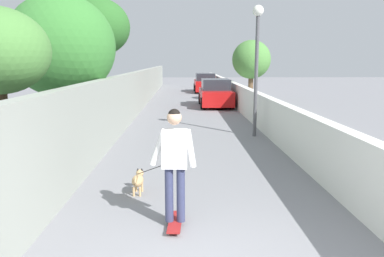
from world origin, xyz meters
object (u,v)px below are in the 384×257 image
object	(u,v)px
lamp_post	(257,48)
dog	(138,180)
person_skateboarder	(175,157)
tree_left_near	(62,46)
tree_right_mid	(251,60)
skateboard	(175,222)
tree_left_distant	(98,27)
car_far	(205,83)
car_near	(216,94)

from	to	relation	value
lamp_post	dog	size ratio (longest dim) A/B	2.43
lamp_post	person_skateboarder	xyz separation A→B (m)	(-6.94, 2.58, -1.83)
tree_left_near	tree_right_mid	xyz separation A→B (m)	(11.50, -7.83, -0.37)
lamp_post	skateboard	bearing A→B (deg)	159.63
tree_left_near	person_skateboarder	xyz separation A→B (m)	(-6.00, -3.48, -1.84)
tree_left_near	person_skateboarder	bearing A→B (deg)	-149.85
tree_right_mid	tree_left_distant	xyz separation A→B (m)	(-6.00, 7.94, 1.40)
lamp_post	dog	distance (m)	6.94
tree_left_near	skateboard	distance (m)	7.52
car_far	tree_right_mid	bearing A→B (deg)	-162.60
lamp_post	skateboard	distance (m)	7.95
skateboard	car_far	xyz separation A→B (m)	(25.06, -1.98, 0.65)
lamp_post	person_skateboarder	distance (m)	7.63
skateboard	car_near	world-z (taller)	car_near
tree_left_distant	car_near	size ratio (longest dim) A/B	1.36
skateboard	lamp_post	bearing A→B (deg)	-20.37
tree_right_mid	tree_left_distant	bearing A→B (deg)	127.07
car_near	tree_left_distant	bearing A→B (deg)	124.64
person_skateboarder	car_near	bearing A→B (deg)	-7.35
car_near	dog	bearing A→B (deg)	168.90
lamp_post	skateboard	size ratio (longest dim) A/B	5.33
car_near	person_skateboarder	bearing A→B (deg)	172.65
lamp_post	tree_right_mid	bearing A→B (deg)	-9.53
tree_left_distant	skateboard	bearing A→B (deg)	-162.65
car_near	skateboard	bearing A→B (deg)	172.65
tree_left_near	tree_right_mid	distance (m)	13.92
person_skateboarder	tree_left_near	bearing A→B (deg)	30.15
tree_right_mid	car_near	world-z (taller)	tree_right_mid
tree_right_mid	car_near	size ratio (longest dim) A/B	0.98
car_far	car_near	bearing A→B (deg)	-180.00
tree_left_near	car_near	size ratio (longest dim) A/B	1.16
car_near	tree_right_mid	bearing A→B (deg)	-47.77
tree_left_near	tree_left_distant	bearing A→B (deg)	1.12
dog	car_far	bearing A→B (deg)	-6.58
tree_left_near	dog	world-z (taller)	tree_left_near
tree_right_mid	skateboard	size ratio (longest dim) A/B	4.69
tree_left_near	person_skateboarder	distance (m)	7.18
person_skateboarder	skateboard	bearing A→B (deg)	14.04
person_skateboarder	car_far	size ratio (longest dim) A/B	0.43
tree_right_mid	car_far	size ratio (longest dim) A/B	0.93
tree_left_distant	tree_left_near	bearing A→B (deg)	-178.88
tree_left_distant	lamp_post	size ratio (longest dim) A/B	1.22
tree_right_mid	tree_left_distant	distance (m)	10.05
tree_left_distant	dog	distance (m)	11.07
tree_left_distant	dog	xyz separation A→B (m)	(-10.03, -2.85, -3.73)
skateboard	dog	size ratio (longest dim) A/B	0.46
skateboard	car_near	bearing A→B (deg)	-7.35
dog	tree_left_near	bearing A→B (deg)	31.18
person_skateboarder	car_near	size ratio (longest dim) A/B	0.46
tree_left_near	dog	distance (m)	5.94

